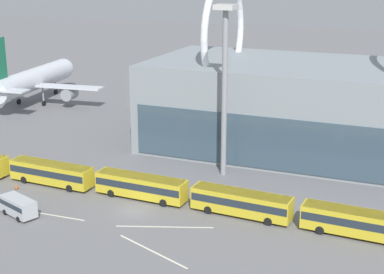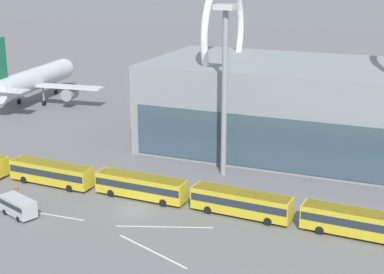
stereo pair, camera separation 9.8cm
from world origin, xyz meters
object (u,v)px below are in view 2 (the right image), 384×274
Objects in this scene: traffic_cone_0 at (16,186)px; shuttle_bus_2 at (141,185)px; airliner_at_gate_far at (257,93)px; airliner_at_gate_near at (31,80)px; shuttle_bus_1 at (51,172)px; service_van_foreground at (18,205)px; shuttle_bus_4 at (357,222)px; floodlight_mast at (225,72)px; shuttle_bus_3 at (241,202)px.

shuttle_bus_2 is at bearing 11.51° from traffic_cone_0.
airliner_at_gate_far is 43.94m from shuttle_bus_2.
shuttle_bus_1 is (32.01, -38.32, -3.45)m from airliner_at_gate_near.
shuttle_bus_1 is at bearing -147.18° from airliner_at_gate_near.
shuttle_bus_2 is at bearing 63.80° from service_van_foreground.
airliner_at_gate_near is 48.64m from airliner_at_gate_far.
shuttle_bus_4 is at bearing 1.81° from shuttle_bus_1.
airliner_at_gate_near is at bearing 154.13° from floodlight_mast.
shuttle_bus_1 is 41.07m from shuttle_bus_4.
traffic_cone_0 is at bearing -135.32° from shuttle_bus_1.
floodlight_mast reaches higher than airliner_at_gate_far.
shuttle_bus_1 is at bearing 42.28° from traffic_cone_0.
shuttle_bus_1 and shuttle_bus_4 have the same top height.
airliner_at_gate_near is 0.85× the size of airliner_at_gate_far.
shuttle_bus_2 is (-2.61, -43.72, -3.51)m from airliner_at_gate_far.
shuttle_bus_1 is 27.38m from shuttle_bus_3.
airliner_at_gate_far is 49.93× the size of traffic_cone_0.
airliner_at_gate_near is 59.21m from floodlight_mast.
floodlight_mast is 32.41m from traffic_cone_0.
service_van_foreground is at bearing 157.66° from airliner_at_gate_far.
airliner_at_gate_near reaches higher than service_van_foreground.
service_van_foreground is (-38.61, -9.87, -0.45)m from shuttle_bus_4.
shuttle_bus_2 is at bearing 3.62° from shuttle_bus_1.
floodlight_mast is (6.86, 12.55, 13.16)m from shuttle_bus_2.
shuttle_bus_2 is 27.39m from shuttle_bus_4.
airliner_at_gate_far is 32.90m from floodlight_mast.
shuttle_bus_1 is at bearing -176.68° from shuttle_bus_3.
shuttle_bus_4 is (73.07, -38.74, -3.45)m from airliner_at_gate_near.
airliner_at_gate_far is at bearing 96.19° from service_van_foreground.
service_van_foreground is 32.37m from floodlight_mast.
shuttle_bus_3 is (13.69, -0.27, 0.00)m from shuttle_bus_2.
airliner_at_gate_near is at bearing 150.45° from shuttle_bus_3.
shuttle_bus_1 is at bearing -147.99° from floodlight_mast.
airliner_at_gate_far is at bearing 121.96° from shuttle_bus_4.
shuttle_bus_2 is 15.44m from service_van_foreground.
shuttle_bus_2 is 0.52× the size of floodlight_mast.
airliner_at_gate_near is 59.55m from shuttle_bus_2.
shuttle_bus_3 is at bearing -179.04° from shuttle_bus_4.
shuttle_bus_1 is 1.00× the size of shuttle_bus_2.
shuttle_bus_3 is 26.98m from service_van_foreground.
traffic_cone_0 is (-44.60, -2.80, -1.42)m from shuttle_bus_4.
shuttle_bus_3 is at bearing 5.98° from traffic_cone_0.
floodlight_mast reaches higher than service_van_foreground.
shuttle_bus_1 is 4.99m from traffic_cone_0.
floodlight_mast reaches higher than traffic_cone_0.
shuttle_bus_3 is 1.00× the size of shuttle_bus_4.
shuttle_bus_3 is at bearing -61.95° from floodlight_mast.
shuttle_bus_1 is 27.58m from floodlight_mast.
floodlight_mast is at bearing 121.32° from shuttle_bus_3.
shuttle_bus_3 is 31.12m from traffic_cone_0.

